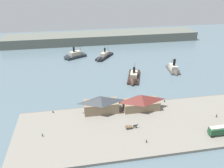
# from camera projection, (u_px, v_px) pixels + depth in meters

# --- Properties ---
(ground_plane) EXTENTS (320.00, 320.00, 0.00)m
(ground_plane) POSITION_uv_depth(u_px,v_px,m) (132.00, 101.00, 116.64)
(ground_plane) COLOR slate
(quay_promenade) EXTENTS (110.00, 36.00, 1.20)m
(quay_promenade) POSITION_uv_depth(u_px,v_px,m) (144.00, 126.00, 97.10)
(quay_promenade) COLOR gray
(quay_promenade) RESTS_ON ground
(seawall_edge) EXTENTS (110.00, 0.80, 1.00)m
(seawall_edge) POSITION_uv_depth(u_px,v_px,m) (133.00, 104.00, 113.26)
(seawall_edge) COLOR #666159
(seawall_edge) RESTS_ON ground
(ferry_shed_customs_shed) EXTENTS (16.36, 7.47, 7.76)m
(ferry_shed_customs_shed) POSITION_uv_depth(u_px,v_px,m) (101.00, 104.00, 104.45)
(ferry_shed_customs_shed) COLOR #847056
(ferry_shed_customs_shed) RESTS_ON quay_promenade
(ferry_shed_east_terminal) EXTENTS (17.34, 7.61, 7.60)m
(ferry_shed_east_terminal) POSITION_uv_depth(u_px,v_px,m) (141.00, 102.00, 106.48)
(ferry_shed_east_terminal) COLOR #847056
(ferry_shed_east_terminal) RESTS_ON quay_promenade
(street_tram) EXTENTS (8.67, 2.92, 4.10)m
(street_tram) POSITION_uv_depth(u_px,v_px,m) (219.00, 130.00, 90.03)
(street_tram) COLOR #1E4C2D
(street_tram) RESTS_ON quay_promenade
(horse_cart) EXTENTS (5.51, 1.67, 1.87)m
(horse_cart) POSITION_uv_depth(u_px,v_px,m) (131.00, 126.00, 94.44)
(horse_cart) COLOR brown
(horse_cart) RESTS_ON quay_promenade
(pedestrian_walking_east) EXTENTS (0.38, 0.38, 1.55)m
(pedestrian_walking_east) POSITION_uv_depth(u_px,v_px,m) (146.00, 141.00, 86.74)
(pedestrian_walking_east) COLOR #232328
(pedestrian_walking_east) RESTS_ON quay_promenade
(pedestrian_walking_west) EXTENTS (0.44, 0.44, 1.78)m
(pedestrian_walking_west) POSITION_uv_depth(u_px,v_px,m) (216.00, 116.00, 101.55)
(pedestrian_walking_west) COLOR #4C3D33
(pedestrian_walking_west) RESTS_ON quay_promenade
(pedestrian_standing_center) EXTENTS (0.39, 0.39, 1.58)m
(pedestrian_standing_center) POSITION_uv_depth(u_px,v_px,m) (42.00, 135.00, 89.97)
(pedestrian_standing_center) COLOR #3D4C42
(pedestrian_standing_center) RESTS_ON quay_promenade
(mooring_post_center_east) EXTENTS (0.44, 0.44, 0.90)m
(mooring_post_center_east) POSITION_uv_depth(u_px,v_px,m) (165.00, 101.00, 113.58)
(mooring_post_center_east) COLOR black
(mooring_post_center_east) RESTS_ON quay_promenade
(mooring_post_center_west) EXTENTS (0.44, 0.44, 0.90)m
(mooring_post_center_west) POSITION_uv_depth(u_px,v_px,m) (53.00, 112.00, 105.02)
(mooring_post_center_west) COLOR black
(mooring_post_center_west) RESTS_ON quay_promenade
(ferry_moored_west) EXTENTS (18.95, 14.02, 10.81)m
(ferry_moored_west) POSITION_uv_depth(u_px,v_px,m) (73.00, 56.00, 172.63)
(ferry_moored_west) COLOR #23282D
(ferry_moored_west) RESTS_ON ground
(ferry_approaching_east) EXTENTS (13.40, 23.53, 10.36)m
(ferry_approaching_east) POSITION_uv_depth(u_px,v_px,m) (133.00, 79.00, 138.11)
(ferry_approaching_east) COLOR black
(ferry_approaching_east) RESTS_ON ground
(ferry_moored_east) EXTENTS (16.90, 19.89, 9.26)m
(ferry_moored_east) POSITION_uv_depth(u_px,v_px,m) (103.00, 57.00, 171.76)
(ferry_moored_east) COLOR black
(ferry_moored_east) RESTS_ON ground
(ferry_mid_harbor) EXTENTS (7.82, 16.67, 10.64)m
(ferry_mid_harbor) POSITION_uv_depth(u_px,v_px,m) (174.00, 70.00, 149.32)
(ferry_mid_harbor) COLOR #514C47
(ferry_mid_harbor) RESTS_ON ground
(far_headland) EXTENTS (180.00, 24.00, 8.00)m
(far_headland) POSITION_uv_depth(u_px,v_px,m) (103.00, 37.00, 211.15)
(far_headland) COLOR #60665B
(far_headland) RESTS_ON ground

